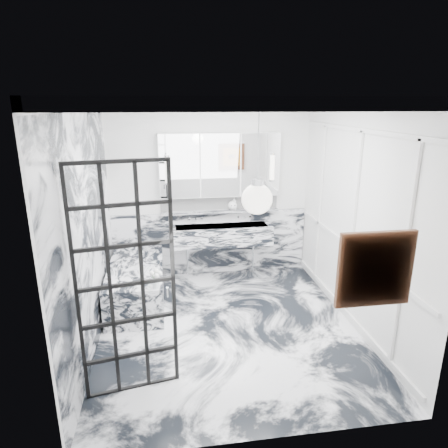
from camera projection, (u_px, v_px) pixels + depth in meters
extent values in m
plane|color=white|center=(227.00, 327.00, 5.11)|extent=(3.60, 3.60, 0.00)
plane|color=white|center=(228.00, 99.00, 4.29)|extent=(3.60, 3.60, 0.00)
plane|color=white|center=(210.00, 191.00, 6.40)|extent=(3.60, 0.00, 3.60)
plane|color=white|center=(265.00, 291.00, 3.00)|extent=(3.60, 0.00, 3.60)
plane|color=white|center=(87.00, 229.00, 4.47)|extent=(0.00, 3.60, 3.60)
plane|color=white|center=(355.00, 217.00, 4.93)|extent=(0.00, 3.60, 3.60)
cube|color=white|center=(211.00, 243.00, 6.63)|extent=(3.18, 0.05, 1.05)
cube|color=white|center=(89.00, 234.00, 4.49)|extent=(0.02, 3.56, 2.68)
cube|color=white|center=(353.00, 225.00, 4.95)|extent=(0.03, 3.40, 2.30)
imported|color=#8C5919|center=(234.00, 204.00, 6.43)|extent=(0.10, 0.10, 0.21)
imported|color=#4C4C51|center=(267.00, 204.00, 6.52)|extent=(0.08, 0.08, 0.16)
imported|color=silver|center=(265.00, 204.00, 6.51)|extent=(0.15, 0.15, 0.15)
sphere|color=white|center=(232.00, 206.00, 6.44)|extent=(0.15, 0.15, 0.15)
cylinder|color=#8C5919|center=(248.00, 206.00, 6.48)|extent=(0.04, 0.04, 0.10)
cylinder|color=silver|center=(156.00, 284.00, 4.94)|extent=(0.08, 0.08, 0.12)
cube|color=orange|center=(375.00, 269.00, 3.13)|extent=(0.52, 0.05, 0.52)
sphere|color=white|center=(257.00, 199.00, 3.34)|extent=(0.26, 0.26, 0.26)
cube|color=silver|center=(222.00, 235.00, 6.39)|extent=(1.60, 0.45, 0.30)
cube|color=silver|center=(220.00, 212.00, 6.44)|extent=(1.90, 0.14, 0.04)
cube|color=white|center=(220.00, 203.00, 6.46)|extent=(1.90, 0.03, 0.23)
cube|color=white|center=(220.00, 165.00, 6.23)|extent=(1.90, 0.16, 1.00)
cylinder|color=white|center=(167.00, 170.00, 6.04)|extent=(0.07, 0.07, 0.40)
cylinder|color=white|center=(272.00, 167.00, 6.27)|extent=(0.07, 0.07, 0.40)
cube|color=silver|center=(137.00, 284.00, 5.71)|extent=(0.75, 1.65, 0.55)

